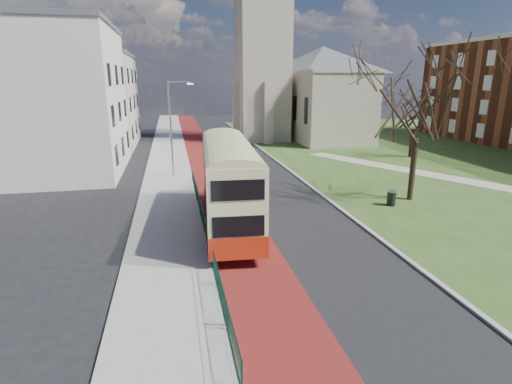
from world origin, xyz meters
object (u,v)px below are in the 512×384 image
object	(u,v)px
streetlamp	(172,124)
bus	(229,180)
winter_tree_far	(416,107)
litter_bin	(391,198)
winter_tree_near	(422,87)

from	to	relation	value
streetlamp	bus	size ratio (longest dim) A/B	0.68
winter_tree_far	litter_bin	distance (m)	19.81
bus	winter_tree_near	distance (m)	14.40
winter_tree_near	streetlamp	bearing A→B (deg)	146.91
winter_tree_near	bus	bearing A→B (deg)	-169.08
streetlamp	winter_tree_near	world-z (taller)	winter_tree_near
bus	winter_tree_near	world-z (taller)	winter_tree_near
bus	litter_bin	bearing A→B (deg)	11.74
streetlamp	bus	distance (m)	13.54
winter_tree_near	litter_bin	bearing A→B (deg)	-153.48
streetlamp	litter_bin	distance (m)	18.70
streetlamp	bus	bearing A→B (deg)	-77.43
streetlamp	litter_bin	world-z (taller)	streetlamp
winter_tree_near	winter_tree_far	world-z (taller)	winter_tree_near
winter_tree_near	litter_bin	distance (m)	7.58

